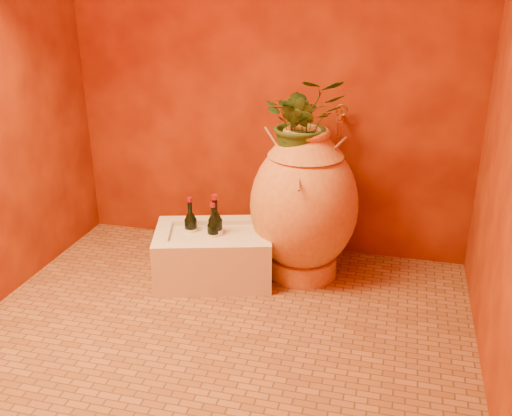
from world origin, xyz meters
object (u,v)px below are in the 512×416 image
(amphora, at_px, (304,204))
(stone_basin, at_px, (213,255))
(wine_bottle_b, at_px, (191,230))
(wine_bottle_c, at_px, (216,231))
(wine_bottle_a, at_px, (214,235))
(wall_tap, at_px, (341,118))

(amphora, xyz_separation_m, stone_basin, (-0.49, -0.19, -0.30))
(wine_bottle_b, relative_size, wine_bottle_c, 0.90)
(wine_bottle_a, relative_size, wall_tap, 1.79)
(stone_basin, height_order, wall_tap, wall_tap)
(wine_bottle_a, distance_m, wine_bottle_b, 0.15)
(stone_basin, bearing_deg, amphora, 21.17)
(amphora, xyz_separation_m, wine_bottle_b, (-0.63, -0.17, -0.16))
(amphora, relative_size, wine_bottle_c, 2.54)
(amphora, height_order, wine_bottle_b, amphora)
(stone_basin, height_order, wine_bottle_a, wine_bottle_a)
(wine_bottle_b, bearing_deg, stone_basin, -9.69)
(wine_bottle_a, height_order, wall_tap, wall_tap)
(amphora, distance_m, wine_bottle_a, 0.55)
(stone_basin, distance_m, wall_tap, 1.09)
(amphora, bearing_deg, wine_bottle_a, -158.35)
(amphora, xyz_separation_m, wine_bottle_c, (-0.48, -0.17, -0.15))
(amphora, bearing_deg, stone_basin, -158.83)
(wine_bottle_c, relative_size, wall_tap, 2.04)
(wine_bottle_a, bearing_deg, amphora, 21.65)
(wine_bottle_c, bearing_deg, wine_bottle_a, -107.14)
(wine_bottle_b, bearing_deg, wine_bottle_a, -10.02)
(stone_basin, xyz_separation_m, wine_bottle_c, (0.01, 0.02, 0.15))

